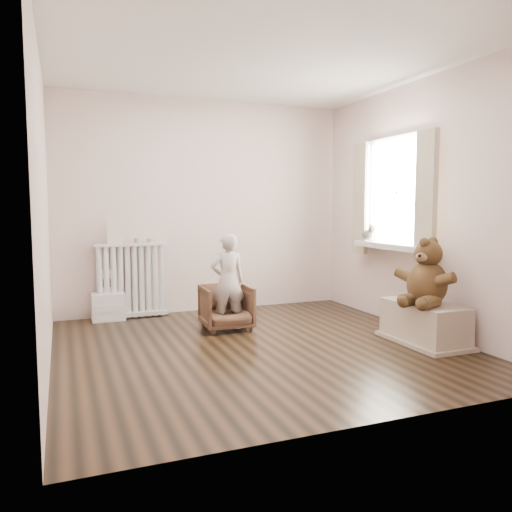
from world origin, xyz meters
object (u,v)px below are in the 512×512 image
object	(u,v)px
toy_vanity	(108,296)
armchair	(226,307)
toy_bench	(424,322)
teddy_bear	(428,275)
radiator	(131,285)
plush_cat	(369,232)
child	(228,281)

from	to	relation	value
toy_vanity	armchair	world-z (taller)	toy_vanity
toy_bench	teddy_bear	world-z (taller)	teddy_bear
radiator	armchair	distance (m)	1.28
toy_vanity	plush_cat	world-z (taller)	plush_cat
armchair	child	distance (m)	0.29
armchair	child	bearing A→B (deg)	-87.35
child	toy_vanity	bearing A→B (deg)	-37.71
armchair	plush_cat	xyz separation A→B (m)	(1.73, -0.04, 0.76)
radiator	child	bearing A→B (deg)	-49.07
child	toy_bench	distance (m)	1.99
armchair	plush_cat	world-z (taller)	plush_cat
radiator	teddy_bear	distance (m)	3.28
armchair	plush_cat	size ratio (longest dim) A/B	2.27
armchair	toy_bench	size ratio (longest dim) A/B	0.64
radiator	armchair	world-z (taller)	radiator
child	armchair	bearing A→B (deg)	-87.35
armchair	teddy_bear	size ratio (longest dim) A/B	0.84
toy_bench	plush_cat	bearing A→B (deg)	83.11
toy_bench	plush_cat	world-z (taller)	plush_cat
radiator	plush_cat	world-z (taller)	plush_cat
toy_vanity	child	xyz separation A→B (m)	(1.13, -0.96, 0.25)
plush_cat	toy_vanity	bearing A→B (deg)	179.32
plush_cat	child	bearing A→B (deg)	-161.96
toy_bench	teddy_bear	size ratio (longest dim) A/B	1.33
radiator	toy_bench	size ratio (longest dim) A/B	1.07
armchair	child	size ratio (longest dim) A/B	0.52
child	toy_bench	bearing A→B (deg)	146.89
toy_vanity	toy_bench	world-z (taller)	toy_vanity
toy_vanity	teddy_bear	distance (m)	3.48
armchair	teddy_bear	bearing A→B (deg)	-37.25
armchair	teddy_bear	world-z (taller)	teddy_bear
radiator	teddy_bear	xyz separation A→B (m)	(2.40, -2.23, 0.28)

